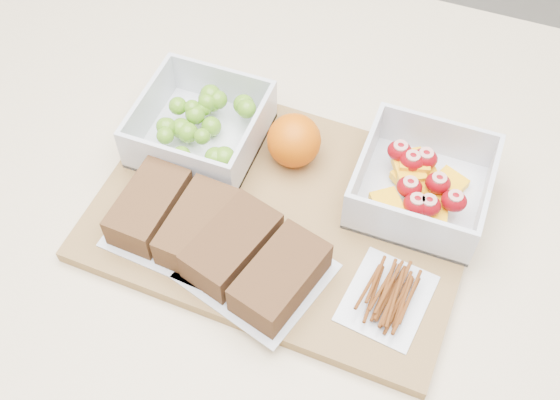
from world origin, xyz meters
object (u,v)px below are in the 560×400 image
Objects in this scene: cutting_board at (284,213)px; grape_container at (202,126)px; orange at (294,140)px; sandwich_bag_center at (256,262)px; sandwich_bag_left at (174,217)px; pretzel_bag at (388,294)px; fruit_container at (421,185)px.

grape_container is at bearing 155.82° from cutting_board.
sandwich_bag_center is (0.02, -0.16, -0.01)m from orange.
orange is at bearing 6.67° from grape_container.
sandwich_bag_left reaches higher than pretzel_bag.
orange is 0.21m from pretzel_bag.
sandwich_bag_center is 0.14m from pretzel_bag.
grape_container reaches higher than sandwich_bag_left.
fruit_container reaches higher than sandwich_bag_left.
orange is 0.38× the size of sandwich_bag_center.
sandwich_bag_left is (-0.25, -0.14, -0.00)m from fruit_container.
fruit_container is at bearing 1.77° from grape_container.
fruit_container reaches higher than cutting_board.
fruit_container is 1.01× the size of sandwich_bag_left.
orange reaches higher than fruit_container.
pretzel_bag is at bearing 7.39° from sandwich_bag_center.
grape_container is at bearing -178.23° from fruit_container.
grape_container reaches higher than cutting_board.
fruit_container is (0.27, 0.01, -0.00)m from grape_container.
orange reaches higher than sandwich_bag_left.
orange is at bearing 103.35° from cutting_board.
sandwich_bag_center reaches higher than pretzel_bag.
pretzel_bag is at bearing -42.63° from orange.
cutting_board is at bearing 90.72° from sandwich_bag_center.
grape_container is at bearing -173.33° from orange.
cutting_board is 2.47× the size of sandwich_bag_center.
grape_container is at bearing 130.90° from sandwich_bag_center.
sandwich_bag_center is at bearing -84.15° from orange.
grape_container is 1.31× the size of pretzel_bag.
pretzel_bag reaches higher than cutting_board.
orange is 0.45× the size of sandwich_bag_left.
sandwich_bag_left is 0.84× the size of sandwich_bag_center.
fruit_container is (0.14, 0.07, 0.03)m from cutting_board.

